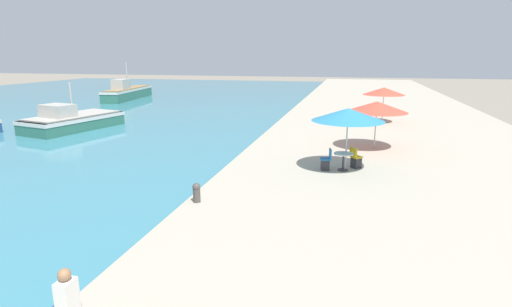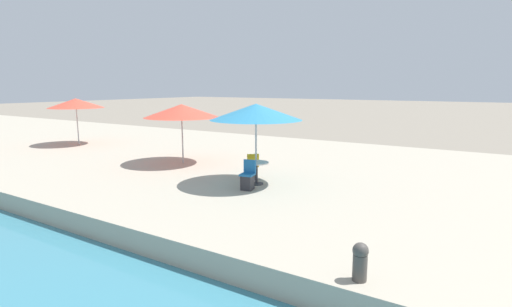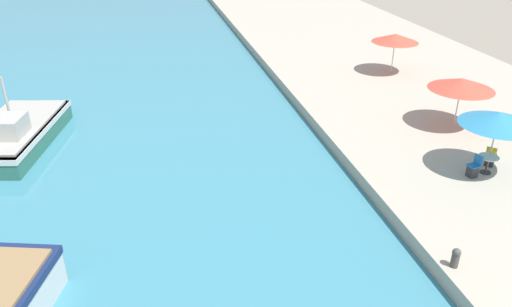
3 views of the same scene
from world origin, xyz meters
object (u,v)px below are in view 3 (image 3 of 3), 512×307
(cafe_umbrella_white, at_px, (462,84))
(cafe_umbrella_striped, at_px, (395,38))
(fishing_boat_far, at_px, (13,133))
(cafe_table, at_px, (488,161))
(cafe_chair_left, at_px, (490,159))
(mooring_bollard, at_px, (456,257))
(cafe_umbrella_pink, at_px, (499,119))
(cafe_chair_right, at_px, (473,169))

(cafe_umbrella_white, relative_size, cafe_umbrella_striped, 1.06)
(fishing_boat_far, relative_size, cafe_table, 9.33)
(cafe_umbrella_white, distance_m, cafe_table, 5.05)
(cafe_table, bearing_deg, cafe_chair_left, 44.49)
(cafe_chair_left, bearing_deg, cafe_umbrella_white, 122.41)
(cafe_table, xyz_separation_m, mooring_bollard, (-4.57, -4.93, -0.18))
(fishing_boat_far, relative_size, cafe_umbrella_pink, 2.51)
(cafe_umbrella_striped, bearing_deg, cafe_umbrella_white, -96.00)
(cafe_umbrella_striped, relative_size, cafe_chair_right, 3.20)
(cafe_table, relative_size, cafe_chair_left, 0.88)
(cafe_chair_right, bearing_deg, fishing_boat_far, 55.41)
(fishing_boat_far, distance_m, mooring_bollard, 19.84)
(fishing_boat_far, height_order, cafe_table, fishing_boat_far)
(cafe_chair_right, relative_size, mooring_bollard, 1.39)
(cafe_umbrella_pink, relative_size, cafe_chair_left, 3.26)
(fishing_boat_far, distance_m, cafe_umbrella_striped, 22.44)
(cafe_table, bearing_deg, fishing_boat_far, 157.15)
(fishing_boat_far, relative_size, cafe_chair_left, 8.20)
(cafe_umbrella_white, distance_m, mooring_bollard, 11.39)
(cafe_umbrella_striped, xyz_separation_m, mooring_bollard, (-6.92, -18.00, -1.89))
(cafe_umbrella_pink, relative_size, cafe_table, 3.71)
(cafe_umbrella_white, relative_size, mooring_bollard, 4.72)
(fishing_boat_far, bearing_deg, cafe_umbrella_white, 2.47)
(cafe_chair_left, bearing_deg, cafe_chair_right, -106.93)
(cafe_table, bearing_deg, cafe_umbrella_striped, 79.79)
(cafe_umbrella_pink, height_order, cafe_chair_right, cafe_umbrella_pink)
(cafe_chair_right, bearing_deg, cafe_chair_left, -73.07)
(cafe_umbrella_striped, distance_m, cafe_chair_right, 13.69)
(mooring_bollard, bearing_deg, cafe_umbrella_striped, 68.96)
(fishing_boat_far, xyz_separation_m, cafe_chair_right, (18.74, -8.33, 0.21))
(mooring_bollard, bearing_deg, cafe_table, 47.18)
(cafe_table, distance_m, cafe_chair_right, 0.75)
(cafe_umbrella_pink, xyz_separation_m, cafe_chair_left, (0.42, 0.43, -2.02))
(cafe_umbrella_striped, xyz_separation_m, cafe_table, (-2.35, -13.07, -1.71))
(cafe_umbrella_striped, height_order, cafe_table, cafe_umbrella_striped)
(cafe_umbrella_pink, bearing_deg, mooring_bollard, -132.95)
(cafe_umbrella_white, distance_m, cafe_chair_right, 5.48)
(cafe_umbrella_white, xyz_separation_m, cafe_table, (-1.46, -4.56, -1.63))
(cafe_umbrella_pink, height_order, cafe_umbrella_striped, cafe_umbrella_pink)
(cafe_umbrella_striped, xyz_separation_m, cafe_chair_right, (-3.06, -13.20, -1.91))
(cafe_chair_right, bearing_deg, cafe_table, -90.00)
(cafe_table, distance_m, cafe_chair_left, 0.75)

